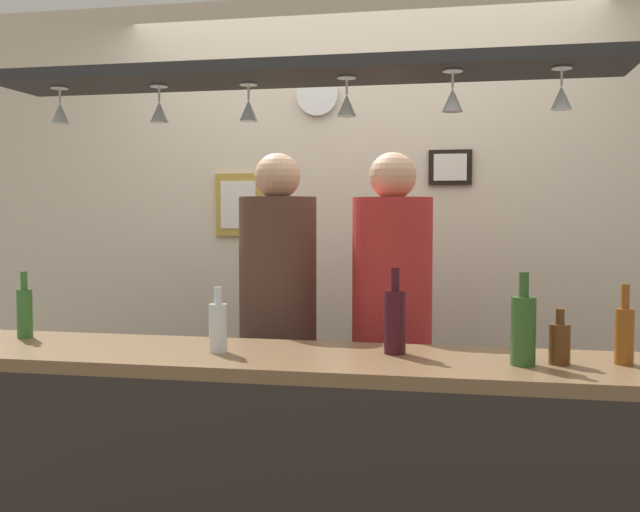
# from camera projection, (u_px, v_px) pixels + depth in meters

# --- Properties ---
(back_wall) EXTENTS (4.40, 0.06, 2.60)m
(back_wall) POSITION_uv_depth(u_px,v_px,m) (357.00, 241.00, 3.95)
(back_wall) COLOR beige
(back_wall) RESTS_ON ground_plane
(bar_counter) EXTENTS (2.70, 0.55, 0.96)m
(bar_counter) POSITION_uv_depth(u_px,v_px,m) (284.00, 455.00, 2.42)
(bar_counter) COLOR brown
(bar_counter) RESTS_ON ground_plane
(overhead_glass_rack) EXTENTS (2.20, 0.36, 0.04)m
(overhead_glass_rack) POSITION_uv_depth(u_px,v_px,m) (297.00, 73.00, 2.54)
(overhead_glass_rack) COLOR black
(hanging_wineglass_far_left) EXTENTS (0.07, 0.07, 0.13)m
(hanging_wineglass_far_left) POSITION_uv_depth(u_px,v_px,m) (60.00, 112.00, 2.71)
(hanging_wineglass_far_left) COLOR silver
(hanging_wineglass_far_left) RESTS_ON overhead_glass_rack
(hanging_wineglass_left) EXTENTS (0.07, 0.07, 0.13)m
(hanging_wineglass_left) POSITION_uv_depth(u_px,v_px,m) (159.00, 111.00, 2.68)
(hanging_wineglass_left) COLOR silver
(hanging_wineglass_left) RESTS_ON overhead_glass_rack
(hanging_wineglass_center_left) EXTENTS (0.07, 0.07, 0.13)m
(hanging_wineglass_center_left) POSITION_uv_depth(u_px,v_px,m) (249.00, 109.00, 2.64)
(hanging_wineglass_center_left) COLOR silver
(hanging_wineglass_center_left) RESTS_ON overhead_glass_rack
(hanging_wineglass_center) EXTENTS (0.07, 0.07, 0.13)m
(hanging_wineglass_center) POSITION_uv_depth(u_px,v_px,m) (347.00, 104.00, 2.51)
(hanging_wineglass_center) COLOR silver
(hanging_wineglass_center) RESTS_ON overhead_glass_rack
(hanging_wineglass_center_right) EXTENTS (0.07, 0.07, 0.13)m
(hanging_wineglass_center_right) POSITION_uv_depth(u_px,v_px,m) (453.00, 99.00, 2.39)
(hanging_wineglass_center_right) COLOR silver
(hanging_wineglass_center_right) RESTS_ON overhead_glass_rack
(hanging_wineglass_right) EXTENTS (0.07, 0.07, 0.13)m
(hanging_wineglass_right) POSITION_uv_depth(u_px,v_px,m) (561.00, 96.00, 2.34)
(hanging_wineglass_right) COLOR silver
(hanging_wineglass_right) RESTS_ON overhead_glass_rack
(person_middle_brown_shirt) EXTENTS (0.34, 0.34, 1.71)m
(person_middle_brown_shirt) POSITION_uv_depth(u_px,v_px,m) (278.00, 308.00, 3.25)
(person_middle_brown_shirt) COLOR #2D334C
(person_middle_brown_shirt) RESTS_ON ground_plane
(person_right_red_shirt) EXTENTS (0.34, 0.34, 1.71)m
(person_right_red_shirt) POSITION_uv_depth(u_px,v_px,m) (392.00, 311.00, 3.15)
(person_right_red_shirt) COLOR #2D334C
(person_right_red_shirt) RESTS_ON ground_plane
(bottle_soda_clear) EXTENTS (0.06, 0.06, 0.23)m
(bottle_soda_clear) POSITION_uv_depth(u_px,v_px,m) (218.00, 326.00, 2.57)
(bottle_soda_clear) COLOR silver
(bottle_soda_clear) RESTS_ON bar_counter
(bottle_wine_dark_red) EXTENTS (0.08, 0.08, 0.30)m
(bottle_wine_dark_red) POSITION_uv_depth(u_px,v_px,m) (395.00, 320.00, 2.55)
(bottle_wine_dark_red) COLOR #380F19
(bottle_wine_dark_red) RESTS_ON bar_counter
(bottle_beer_brown_stubby) EXTENTS (0.07, 0.07, 0.18)m
(bottle_beer_brown_stubby) POSITION_uv_depth(u_px,v_px,m) (560.00, 343.00, 2.37)
(bottle_beer_brown_stubby) COLOR #512D14
(bottle_beer_brown_stubby) RESTS_ON bar_counter
(bottle_champagne_green) EXTENTS (0.08, 0.08, 0.30)m
(bottle_champagne_green) POSITION_uv_depth(u_px,v_px,m) (523.00, 328.00, 2.36)
(bottle_champagne_green) COLOR #2D5623
(bottle_champagne_green) RESTS_ON bar_counter
(bottle_beer_amber_tall) EXTENTS (0.06, 0.06, 0.26)m
(bottle_beer_amber_tall) POSITION_uv_depth(u_px,v_px,m) (625.00, 333.00, 2.37)
(bottle_beer_amber_tall) COLOR brown
(bottle_beer_amber_tall) RESTS_ON bar_counter
(bottle_beer_green_import) EXTENTS (0.06, 0.06, 0.26)m
(bottle_beer_green_import) POSITION_uv_depth(u_px,v_px,m) (25.00, 311.00, 2.88)
(bottle_beer_green_import) COLOR #336B2D
(bottle_beer_green_import) RESTS_ON bar_counter
(picture_frame_upper_small) EXTENTS (0.22, 0.02, 0.18)m
(picture_frame_upper_small) POSITION_uv_depth(u_px,v_px,m) (450.00, 167.00, 3.79)
(picture_frame_upper_small) COLOR black
(picture_frame_upper_small) RESTS_ON back_wall
(picture_frame_caricature) EXTENTS (0.26, 0.02, 0.34)m
(picture_frame_caricature) POSITION_uv_depth(u_px,v_px,m) (239.00, 205.00, 4.02)
(picture_frame_caricature) COLOR #B29338
(picture_frame_caricature) RESTS_ON back_wall
(wall_clock) EXTENTS (0.22, 0.03, 0.22)m
(wall_clock) POSITION_uv_depth(u_px,v_px,m) (317.00, 95.00, 3.90)
(wall_clock) COLOR white
(wall_clock) RESTS_ON back_wall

